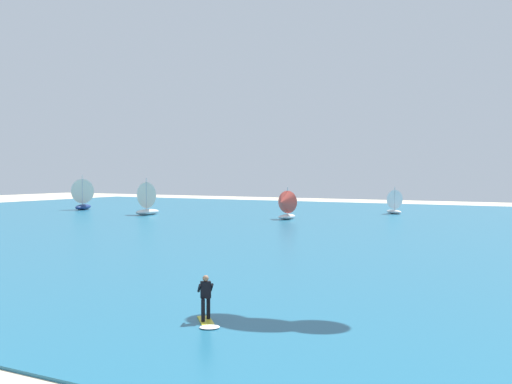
# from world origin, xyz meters

# --- Properties ---
(ocean) EXTENTS (160.00, 90.00, 0.10)m
(ocean) POSITION_xyz_m (0.00, 50.59, 0.05)
(ocean) COLOR #1E607F
(ocean) RESTS_ON ground
(kitesurfer) EXTENTS (1.72, 1.84, 1.67)m
(kitesurfer) POSITION_xyz_m (-1.24, 12.32, 0.70)
(kitesurfer) COLOR yellow
(kitesurfer) RESTS_ON ocean
(sailboat_heeled_over) EXTENTS (3.09, 2.96, 3.45)m
(sailboat_heeled_over) POSITION_xyz_m (-11.48, 70.80, 1.68)
(sailboat_heeled_over) COLOR silver
(sailboat_heeled_over) RESTS_ON ocean
(sailboat_mid_left) EXTENTS (3.88, 4.36, 4.90)m
(sailboat_mid_left) POSITION_xyz_m (-52.52, 58.31, 2.35)
(sailboat_mid_left) COLOR navy
(sailboat_mid_left) RESTS_ON ocean
(sailboat_center_horizon) EXTENTS (3.38, 3.97, 4.61)m
(sailboat_center_horizon) POSITION_xyz_m (-37.61, 54.50, 2.21)
(sailboat_center_horizon) COLOR silver
(sailboat_center_horizon) RESTS_ON ocean
(sailboat_mid_right) EXTENTS (2.74, 3.18, 3.64)m
(sailboat_mid_right) POSITION_xyz_m (-19.39, 55.62, 1.77)
(sailboat_mid_right) COLOR white
(sailboat_mid_right) RESTS_ON ocean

